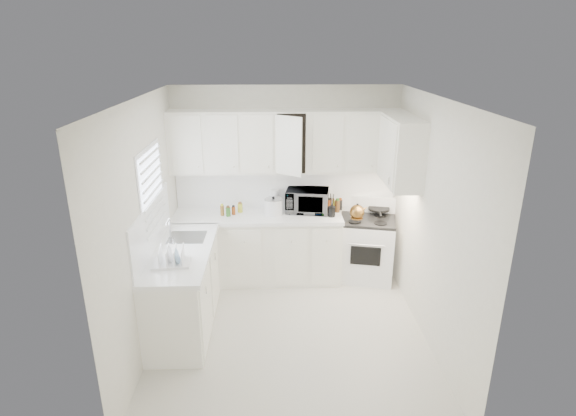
{
  "coord_description": "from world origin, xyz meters",
  "views": [
    {
      "loc": [
        -0.16,
        -4.48,
        3.1
      ],
      "look_at": [
        0.0,
        0.7,
        1.25
      ],
      "focal_mm": 28.91,
      "sensor_mm": 36.0,
      "label": 1
    }
  ],
  "objects_px": {
    "rice_cooker": "(273,205)",
    "utensil_crock": "(332,205)",
    "tea_kettle": "(357,211)",
    "dish_rack": "(171,255)",
    "microwave": "(307,198)",
    "stove": "(366,240)"
  },
  "relations": [
    {
      "from": "utensil_crock",
      "to": "dish_rack",
      "type": "distance_m",
      "value": 2.26
    },
    {
      "from": "stove",
      "to": "rice_cooker",
      "type": "bearing_deg",
      "value": -168.46
    },
    {
      "from": "tea_kettle",
      "to": "rice_cooker",
      "type": "xyz_separation_m",
      "value": [
        -1.09,
        0.18,
        0.02
      ]
    },
    {
      "from": "stove",
      "to": "tea_kettle",
      "type": "distance_m",
      "value": 0.55
    },
    {
      "from": "tea_kettle",
      "to": "dish_rack",
      "type": "height_order",
      "value": "same"
    },
    {
      "from": "microwave",
      "to": "utensil_crock",
      "type": "relative_size",
      "value": 1.73
    },
    {
      "from": "utensil_crock",
      "to": "rice_cooker",
      "type": "bearing_deg",
      "value": 171.93
    },
    {
      "from": "rice_cooker",
      "to": "utensil_crock",
      "type": "bearing_deg",
      "value": 10.04
    },
    {
      "from": "microwave",
      "to": "rice_cooker",
      "type": "xyz_separation_m",
      "value": [
        -0.46,
        -0.09,
        -0.07
      ]
    },
    {
      "from": "stove",
      "to": "utensil_crock",
      "type": "height_order",
      "value": "utensil_crock"
    },
    {
      "from": "tea_kettle",
      "to": "rice_cooker",
      "type": "bearing_deg",
      "value": 166.54
    },
    {
      "from": "tea_kettle",
      "to": "microwave",
      "type": "relative_size",
      "value": 0.42
    },
    {
      "from": "tea_kettle",
      "to": "microwave",
      "type": "bearing_deg",
      "value": 152.53
    },
    {
      "from": "microwave",
      "to": "tea_kettle",
      "type": "bearing_deg",
      "value": -14.21
    },
    {
      "from": "microwave",
      "to": "dish_rack",
      "type": "bearing_deg",
      "value": -125.26
    },
    {
      "from": "tea_kettle",
      "to": "utensil_crock",
      "type": "relative_size",
      "value": 0.73
    },
    {
      "from": "stove",
      "to": "utensil_crock",
      "type": "bearing_deg",
      "value": -157.55
    },
    {
      "from": "dish_rack",
      "to": "tea_kettle",
      "type": "bearing_deg",
      "value": 24.86
    },
    {
      "from": "tea_kettle",
      "to": "rice_cooker",
      "type": "relative_size",
      "value": 0.97
    },
    {
      "from": "stove",
      "to": "dish_rack",
      "type": "relative_size",
      "value": 2.95
    },
    {
      "from": "rice_cooker",
      "to": "utensil_crock",
      "type": "distance_m",
      "value": 0.77
    },
    {
      "from": "tea_kettle",
      "to": "dish_rack",
      "type": "relative_size",
      "value": 0.62
    }
  ]
}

